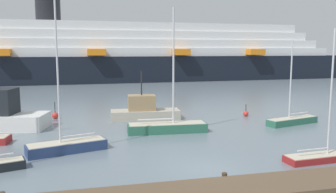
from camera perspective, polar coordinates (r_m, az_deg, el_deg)
The scene contains 10 objects.
ground_plane at distance 18.54m, azimuth 6.44°, elevation -11.81°, with size 600.00×600.00×0.00m, color slate.
dock_pier at distance 15.38m, azimuth 11.08°, elevation -15.03°, with size 23.28×2.58×0.63m.
sailboat_2 at distance 21.51m, azimuth 23.89°, elevation -8.72°, with size 4.49×1.41×7.30m.
sailboat_4 at distance 26.27m, azimuth -0.12°, elevation -4.85°, with size 5.99×1.80×9.21m.
sailboat_5 at distance 30.84m, azimuth 19.63°, elevation -3.61°, with size 4.99×2.30×6.93m.
sailboat_6 at distance 22.19m, azimuth -16.20°, elevation -7.62°, with size 4.88×2.68×8.97m.
fishing_boat_1 at distance 31.25m, azimuth -3.94°, elevation -2.31°, with size 6.24×2.53×4.31m.
channel_buoy_0 at distance 33.41m, azimuth 12.59°, elevation -2.72°, with size 0.51×0.51×1.13m.
channel_buoy_1 at distance 33.03m, azimuth -17.94°, elevation -2.95°, with size 0.58×0.58×1.53m.
cruise_ship at distance 71.39m, azimuth -5.68°, elevation 6.74°, with size 90.22×16.08×15.91m.
Camera 1 is at (-6.00, -16.43, 6.15)m, focal length 37.31 mm.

